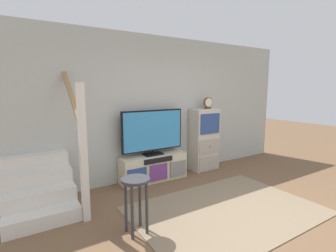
# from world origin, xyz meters

# --- Properties ---
(ground_plane) EXTENTS (20.00, 20.00, 0.00)m
(ground_plane) POSITION_xyz_m (0.00, 0.00, 0.00)
(ground_plane) COLOR brown
(back_wall) EXTENTS (6.40, 0.12, 2.70)m
(back_wall) POSITION_xyz_m (0.00, 2.46, 1.35)
(back_wall) COLOR #B2B7B2
(back_wall) RESTS_ON ground_plane
(area_rug) EXTENTS (2.60, 1.80, 0.01)m
(area_rug) POSITION_xyz_m (0.00, 0.60, 0.01)
(area_rug) COLOR #847056
(area_rug) RESTS_ON ground_plane
(media_console) EXTENTS (1.28, 0.38, 0.49)m
(media_console) POSITION_xyz_m (-0.30, 2.19, 0.25)
(media_console) COLOR beige
(media_console) RESTS_ON ground_plane
(television) EXTENTS (1.23, 0.22, 0.84)m
(television) POSITION_xyz_m (-0.30, 2.22, 0.94)
(television) COLOR black
(television) RESTS_ON media_console
(side_cabinet) EXTENTS (0.58, 0.38, 1.30)m
(side_cabinet) POSITION_xyz_m (0.93, 2.20, 0.65)
(side_cabinet) COLOR beige
(side_cabinet) RESTS_ON ground_plane
(desk_clock) EXTENTS (0.21, 0.08, 0.24)m
(desk_clock) POSITION_xyz_m (0.99, 2.19, 1.42)
(desk_clock) COLOR #4C3823
(desk_clock) RESTS_ON side_cabinet
(staircase) EXTENTS (1.00, 1.36, 2.20)m
(staircase) POSITION_xyz_m (-2.24, 2.20, 0.37)
(staircase) COLOR silver
(staircase) RESTS_ON ground_plane
(bar_stool_near) EXTENTS (0.34, 0.34, 0.69)m
(bar_stool_near) POSITION_xyz_m (-1.31, 0.78, 0.51)
(bar_stool_near) COLOR #333338
(bar_stool_near) RESTS_ON ground_plane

